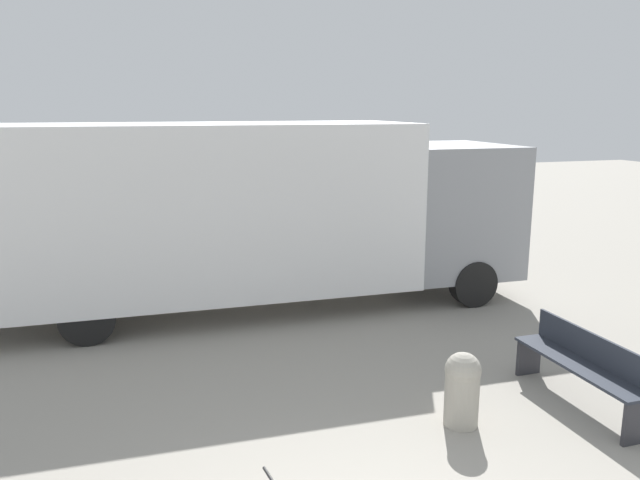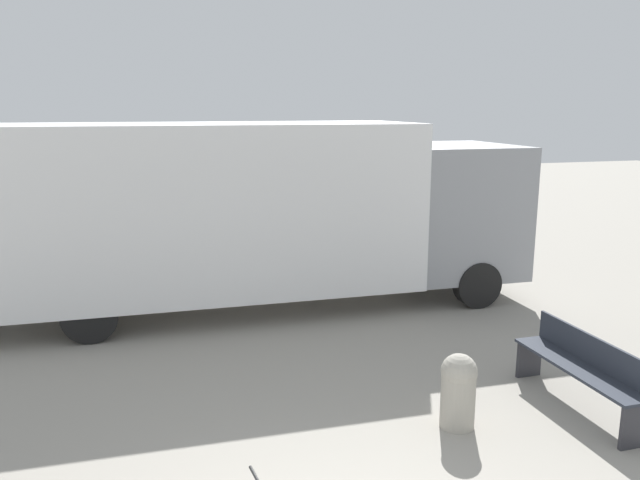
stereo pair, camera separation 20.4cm
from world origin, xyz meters
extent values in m
cube|color=white|center=(-0.16, 7.16, 1.79)|extent=(6.95, 2.66, 2.76)
cube|color=gray|center=(4.31, 7.06, 1.58)|extent=(2.10, 2.45, 2.35)
cylinder|color=black|center=(4.34, 8.15, 0.41)|extent=(0.82, 0.30, 0.82)
cylinder|color=black|center=(4.29, 5.97, 0.41)|extent=(0.82, 0.30, 0.82)
cylinder|color=black|center=(-2.03, 8.29, 0.41)|extent=(0.82, 0.30, 0.82)
cylinder|color=black|center=(-2.08, 6.11, 0.41)|extent=(0.82, 0.30, 0.82)
cube|color=#282D38|center=(3.45, 2.30, 0.50)|extent=(0.40, 1.92, 0.03)
cube|color=#282D38|center=(3.63, 2.30, 0.67)|extent=(0.04, 1.92, 0.38)
cube|color=#2D2D33|center=(3.45, 1.39, 0.24)|extent=(0.34, 0.05, 0.48)
cube|color=#2D2D33|center=(3.45, 3.21, 0.24)|extent=(0.34, 0.05, 0.48)
cylinder|color=#9E998C|center=(1.92, 2.30, 0.32)|extent=(0.38, 0.38, 0.64)
sphere|color=#9E998C|center=(1.92, 2.30, 0.64)|extent=(0.40, 0.40, 0.40)
camera|label=1|loc=(-1.47, -3.23, 3.44)|focal=35.00mm
camera|label=2|loc=(-1.28, -3.29, 3.44)|focal=35.00mm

